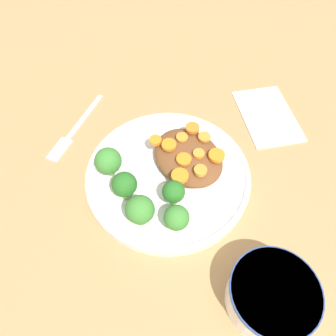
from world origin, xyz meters
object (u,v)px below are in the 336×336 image
Objects in this scene: napkin at (268,115)px; plate at (168,175)px; dip_bowl at (273,295)px; fork at (72,132)px.

plate is at bearing -87.03° from napkin.
dip_bowl is at bearing -43.80° from napkin.
plate is 0.21m from fork.
napkin is at bearing 92.97° from plate.
dip_bowl is (0.24, 0.00, 0.02)m from plate.
plate is 2.38× the size of dip_bowl.
dip_bowl reaches higher than napkin.
fork is (-0.43, -0.10, -0.03)m from dip_bowl.
dip_bowl reaches higher than fork.
plate is 1.54× the size of napkin.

